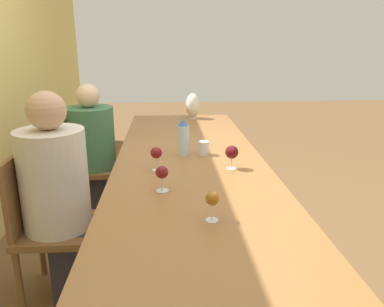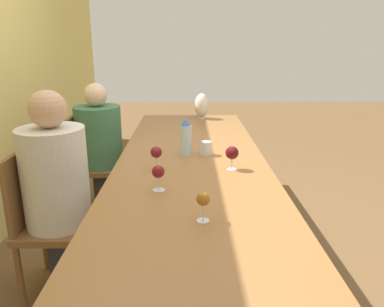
{
  "view_description": "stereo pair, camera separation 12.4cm",
  "coord_description": "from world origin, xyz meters",
  "px_view_note": "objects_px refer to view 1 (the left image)",
  "views": [
    {
      "loc": [
        -2.32,
        0.15,
        1.48
      ],
      "look_at": [
        -0.16,
        0.0,
        0.82
      ],
      "focal_mm": 35.0,
      "sensor_mm": 36.0,
      "label": 1
    },
    {
      "loc": [
        -2.32,
        0.02,
        1.48
      ],
      "look_at": [
        -0.16,
        0.0,
        0.82
      ],
      "focal_mm": 35.0,
      "sensor_mm": 36.0,
      "label": 2
    }
  ],
  "objects_px": {
    "water_tumbler": "(204,148)",
    "person_far": "(94,148)",
    "wine_glass_0": "(212,200)",
    "wine_glass_3": "(156,153)",
    "wine_glass_2": "(232,153)",
    "chair_near": "(47,222)",
    "wine_glass_1": "(162,173)",
    "person_near": "(58,193)",
    "chair_far": "(85,163)",
    "vase": "(193,105)",
    "water_bottle": "(183,138)"
  },
  "relations": [
    {
      "from": "wine_glass_2",
      "to": "person_near",
      "type": "relative_size",
      "value": 0.12
    },
    {
      "from": "wine_glass_1",
      "to": "chair_near",
      "type": "xyz_separation_m",
      "value": [
        0.19,
        0.68,
        -0.35
      ]
    },
    {
      "from": "wine_glass_1",
      "to": "person_near",
      "type": "distance_m",
      "value": 0.64
    },
    {
      "from": "vase",
      "to": "person_far",
      "type": "relative_size",
      "value": 0.22
    },
    {
      "from": "chair_far",
      "to": "person_far",
      "type": "relative_size",
      "value": 0.77
    },
    {
      "from": "water_tumbler",
      "to": "person_far",
      "type": "height_order",
      "value": "person_far"
    },
    {
      "from": "wine_glass_1",
      "to": "wine_glass_2",
      "type": "height_order",
      "value": "wine_glass_2"
    },
    {
      "from": "wine_glass_3",
      "to": "water_bottle",
      "type": "bearing_deg",
      "value": -29.4
    },
    {
      "from": "water_tumbler",
      "to": "vase",
      "type": "xyz_separation_m",
      "value": [
        1.26,
        -0.01,
        0.08
      ]
    },
    {
      "from": "wine_glass_0",
      "to": "wine_glass_2",
      "type": "bearing_deg",
      "value": -16.48
    },
    {
      "from": "wine_glass_1",
      "to": "wine_glass_3",
      "type": "xyz_separation_m",
      "value": [
        0.33,
        0.04,
        0.01
      ]
    },
    {
      "from": "vase",
      "to": "person_near",
      "type": "relative_size",
      "value": 0.21
    },
    {
      "from": "water_tumbler",
      "to": "vase",
      "type": "relative_size",
      "value": 0.38
    },
    {
      "from": "wine_glass_2",
      "to": "chair_near",
      "type": "distance_m",
      "value": 1.16
    },
    {
      "from": "water_tumbler",
      "to": "vase",
      "type": "bearing_deg",
      "value": -0.68
    },
    {
      "from": "wine_glass_0",
      "to": "wine_glass_1",
      "type": "distance_m",
      "value": 0.42
    },
    {
      "from": "chair_far",
      "to": "vase",
      "type": "bearing_deg",
      "value": -57.22
    },
    {
      "from": "water_tumbler",
      "to": "chair_far",
      "type": "height_order",
      "value": "chair_far"
    },
    {
      "from": "vase",
      "to": "chair_near",
      "type": "height_order",
      "value": "vase"
    },
    {
      "from": "chair_near",
      "to": "person_far",
      "type": "relative_size",
      "value": 0.77
    },
    {
      "from": "water_tumbler",
      "to": "wine_glass_2",
      "type": "distance_m",
      "value": 0.34
    },
    {
      "from": "wine_glass_1",
      "to": "person_far",
      "type": "bearing_deg",
      "value": 24.98
    },
    {
      "from": "wine_glass_0",
      "to": "chair_near",
      "type": "xyz_separation_m",
      "value": [
        0.54,
        0.89,
        -0.35
      ]
    },
    {
      "from": "person_near",
      "to": "wine_glass_0",
      "type": "bearing_deg",
      "value": -123.54
    },
    {
      "from": "chair_near",
      "to": "wine_glass_0",
      "type": "bearing_deg",
      "value": -121.0
    },
    {
      "from": "chair_far",
      "to": "water_tumbler",
      "type": "bearing_deg",
      "value": -123.63
    },
    {
      "from": "wine_glass_1",
      "to": "person_far",
      "type": "height_order",
      "value": "person_far"
    },
    {
      "from": "person_near",
      "to": "vase",
      "type": "bearing_deg",
      "value": -27.45
    },
    {
      "from": "vase",
      "to": "chair_far",
      "type": "xyz_separation_m",
      "value": [
        -0.62,
        0.97,
        -0.38
      ]
    },
    {
      "from": "wine_glass_0",
      "to": "wine_glass_2",
      "type": "xyz_separation_m",
      "value": [
        0.68,
        -0.2,
        0.0
      ]
    },
    {
      "from": "wine_glass_0",
      "to": "person_near",
      "type": "distance_m",
      "value": 0.99
    },
    {
      "from": "wine_glass_2",
      "to": "wine_glass_1",
      "type": "bearing_deg",
      "value": 127.78
    },
    {
      "from": "wine_glass_1",
      "to": "wine_glass_3",
      "type": "relative_size",
      "value": 0.94
    },
    {
      "from": "chair_far",
      "to": "water_bottle",
      "type": "bearing_deg",
      "value": -127.59
    },
    {
      "from": "vase",
      "to": "person_far",
      "type": "height_order",
      "value": "person_far"
    },
    {
      "from": "water_bottle",
      "to": "person_near",
      "type": "distance_m",
      "value": 0.88
    },
    {
      "from": "wine_glass_2",
      "to": "chair_near",
      "type": "height_order",
      "value": "chair_near"
    },
    {
      "from": "chair_near",
      "to": "chair_far",
      "type": "bearing_deg",
      "value": 0.0
    },
    {
      "from": "wine_glass_0",
      "to": "wine_glass_3",
      "type": "xyz_separation_m",
      "value": [
        0.68,
        0.26,
        0.01
      ]
    },
    {
      "from": "chair_near",
      "to": "person_near",
      "type": "height_order",
      "value": "person_near"
    },
    {
      "from": "chair_near",
      "to": "water_bottle",
      "type": "bearing_deg",
      "value": -60.95
    },
    {
      "from": "wine_glass_1",
      "to": "person_near",
      "type": "relative_size",
      "value": 0.11
    },
    {
      "from": "wine_glass_1",
      "to": "vase",
      "type": "bearing_deg",
      "value": -8.83
    },
    {
      "from": "water_tumbler",
      "to": "person_near",
      "type": "xyz_separation_m",
      "value": [
        -0.44,
        0.87,
        -0.12
      ]
    },
    {
      "from": "water_bottle",
      "to": "chair_near",
      "type": "relative_size",
      "value": 0.29
    },
    {
      "from": "wine_glass_3",
      "to": "water_tumbler",
      "type": "bearing_deg",
      "value": -45.97
    },
    {
      "from": "water_bottle",
      "to": "wine_glass_1",
      "type": "distance_m",
      "value": 0.65
    },
    {
      "from": "wine_glass_2",
      "to": "wine_glass_3",
      "type": "distance_m",
      "value": 0.46
    },
    {
      "from": "chair_near",
      "to": "wine_glass_3",
      "type": "bearing_deg",
      "value": -77.58
    },
    {
      "from": "water_tumbler",
      "to": "person_far",
      "type": "bearing_deg",
      "value": 53.83
    }
  ]
}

